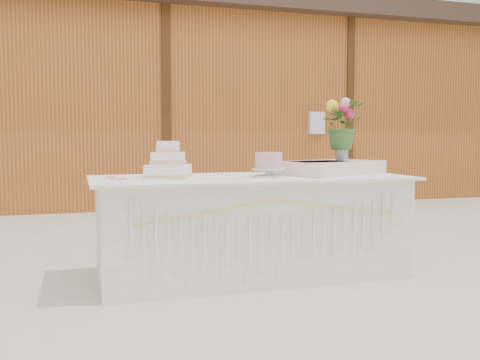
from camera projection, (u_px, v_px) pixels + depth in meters
name	position (u px, v px, depth m)	size (l,w,h in m)	color
ground	(251.00, 276.00, 4.13)	(80.00, 80.00, 0.00)	beige
barn	(148.00, 104.00, 9.71)	(12.60, 4.60, 3.30)	#AD5C24
cake_table	(252.00, 226.00, 4.10)	(2.40, 1.00, 0.77)	white
wedding_cake	(168.00, 166.00, 3.90)	(0.40, 0.40, 0.27)	white
pink_cake_stand	(269.00, 163.00, 4.00)	(0.26, 0.26, 0.19)	silver
satin_runner	(331.00, 168.00, 4.32)	(0.85, 0.49, 0.11)	#FBC9C9
flower_vase	(342.00, 152.00, 4.39)	(0.10, 0.10, 0.14)	#A7A7AB
bouquet	(342.00, 119.00, 4.37)	(0.35, 0.31, 0.39)	#39692A
loose_flowers	(117.00, 177.00, 3.88)	(0.14, 0.35, 0.02)	pink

